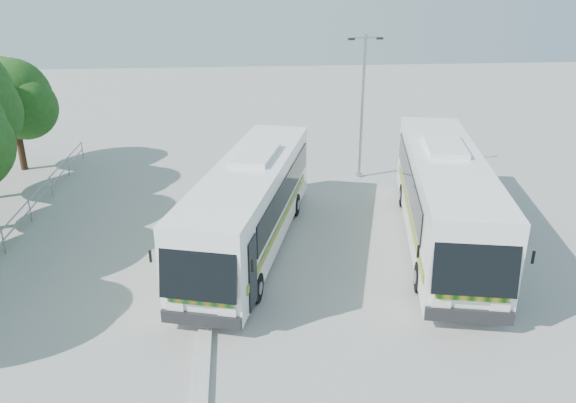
{
  "coord_description": "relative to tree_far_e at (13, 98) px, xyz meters",
  "views": [
    {
      "loc": [
        -1.18,
        -16.77,
        9.66
      ],
      "look_at": [
        0.62,
        2.34,
        1.98
      ],
      "focal_mm": 35.0,
      "sensor_mm": 36.0,
      "label": 1
    }
  ],
  "objects": [
    {
      "name": "coach_main",
      "position": [
        11.87,
        -10.57,
        -2.07
      ],
      "size": [
        5.58,
        12.15,
        3.32
      ],
      "rotation": [
        0.0,
        0.0,
        -0.28
      ],
      "color": "white",
      "rests_on": "ground"
    },
    {
      "name": "kerb_divider",
      "position": [
        10.33,
        -11.3,
        -3.81
      ],
      "size": [
        0.4,
        16.0,
        0.15
      ],
      "primitive_type": "cube",
      "color": "#B2B2AD",
      "rests_on": "ground"
    },
    {
      "name": "coach_adjacent",
      "position": [
        19.25,
        -10.75,
        -1.97
      ],
      "size": [
        5.09,
        12.84,
        3.5
      ],
      "rotation": [
        0.0,
        0.0,
        -0.21
      ],
      "color": "white",
      "rests_on": "ground"
    },
    {
      "name": "tree_far_e",
      "position": [
        0.0,
        0.0,
        0.0
      ],
      "size": [
        4.54,
        4.28,
        5.92
      ],
      "color": "#382314",
      "rests_on": "ground"
    },
    {
      "name": "lamppost",
      "position": [
        17.72,
        -2.86,
        0.07
      ],
      "size": [
        1.76,
        0.4,
        7.18
      ],
      "rotation": [
        0.0,
        0.0,
        0.14
      ],
      "color": "#989BA0",
      "rests_on": "ground"
    },
    {
      "name": "railing",
      "position": [
        2.63,
        -9.3,
        -3.15
      ],
      "size": [
        0.06,
        22.0,
        1.0
      ],
      "color": "gray",
      "rests_on": "ground"
    },
    {
      "name": "ground",
      "position": [
        12.63,
        -13.3,
        -3.89
      ],
      "size": [
        100.0,
        100.0,
        0.0
      ],
      "primitive_type": "plane",
      "color": "gray",
      "rests_on": "ground"
    }
  ]
}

